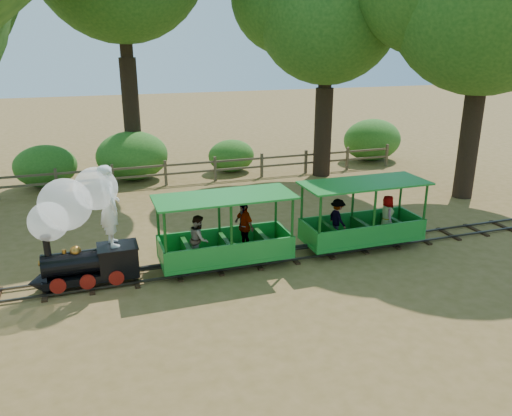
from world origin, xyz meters
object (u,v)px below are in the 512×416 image
object	(u,v)px
carriage_front	(224,238)
carriage_rear	(361,222)
locomotive	(79,220)
fence	(191,169)

from	to	relation	value
carriage_front	carriage_rear	world-z (taller)	same
locomotive	fence	xyz separation A→B (m)	(4.11, 7.93, -1.04)
locomotive	fence	size ratio (longest dim) A/B	0.16
carriage_rear	locomotive	bearing A→B (deg)	179.42
locomotive	carriage_front	size ratio (longest dim) A/B	0.85
carriage_front	locomotive	bearing A→B (deg)	178.40
fence	carriage_rear	bearing A→B (deg)	-69.25
carriage_rear	carriage_front	bearing A→B (deg)	-179.71
locomotive	fence	bearing A→B (deg)	62.60
carriage_rear	fence	distance (m)	8.55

